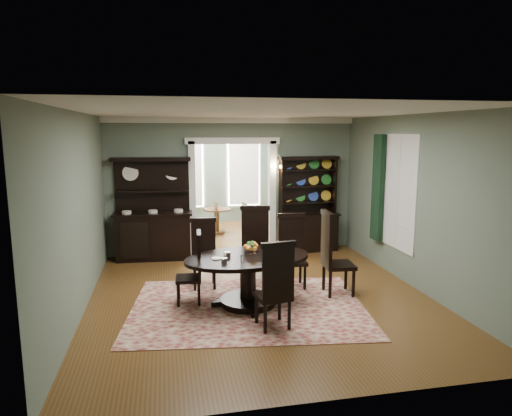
{
  "coord_description": "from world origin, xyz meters",
  "views": [
    {
      "loc": [
        -1.48,
        -7.02,
        2.71
      ],
      "look_at": [
        0.05,
        0.6,
        1.4
      ],
      "focal_mm": 32.0,
      "sensor_mm": 36.0,
      "label": 1
    }
  ],
  "objects_px": {
    "dining_table": "(248,271)",
    "sideboard": "(153,224)",
    "welsh_dresser": "(308,217)",
    "parlor_table": "(217,217)"
  },
  "relations": [
    {
      "from": "parlor_table",
      "to": "sideboard",
      "type": "bearing_deg",
      "value": -126.85
    },
    {
      "from": "dining_table",
      "to": "parlor_table",
      "type": "bearing_deg",
      "value": 79.42
    },
    {
      "from": "dining_table",
      "to": "sideboard",
      "type": "relative_size",
      "value": 1.0
    },
    {
      "from": "sideboard",
      "to": "welsh_dresser",
      "type": "bearing_deg",
      "value": 3.76
    },
    {
      "from": "dining_table",
      "to": "welsh_dresser",
      "type": "relative_size",
      "value": 1.01
    },
    {
      "from": "dining_table",
      "to": "welsh_dresser",
      "type": "bearing_deg",
      "value": 47.96
    },
    {
      "from": "welsh_dresser",
      "to": "parlor_table",
      "type": "height_order",
      "value": "welsh_dresser"
    },
    {
      "from": "welsh_dresser",
      "to": "parlor_table",
      "type": "xyz_separation_m",
      "value": [
        -1.83,
        2.14,
        -0.34
      ]
    },
    {
      "from": "sideboard",
      "to": "welsh_dresser",
      "type": "relative_size",
      "value": 1.01
    },
    {
      "from": "sideboard",
      "to": "dining_table",
      "type": "bearing_deg",
      "value": -60.13
    }
  ]
}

